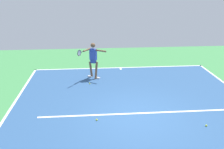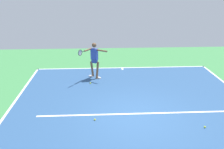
# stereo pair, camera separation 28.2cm
# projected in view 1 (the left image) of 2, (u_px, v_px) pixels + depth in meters

# --- Properties ---
(ground_plane) EXTENTS (20.48, 20.48, 0.00)m
(ground_plane) POSITION_uv_depth(u_px,v_px,m) (138.00, 116.00, 8.93)
(ground_plane) COLOR #428E4C
(court_surface) EXTENTS (9.67, 11.23, 0.00)m
(court_surface) POSITION_uv_depth(u_px,v_px,m) (138.00, 116.00, 8.93)
(court_surface) COLOR #2D5484
(court_surface) RESTS_ON ground_plane
(court_line_baseline_near) EXTENTS (9.67, 0.10, 0.01)m
(court_line_baseline_near) POSITION_uv_depth(u_px,v_px,m) (120.00, 68.00, 14.14)
(court_line_baseline_near) COLOR white
(court_line_baseline_near) RESTS_ON ground_plane
(court_line_sideline_right) EXTENTS (0.10, 11.23, 0.01)m
(court_line_sideline_right) POSITION_uv_depth(u_px,v_px,m) (2.00, 122.00, 8.56)
(court_line_sideline_right) COLOR white
(court_line_sideline_right) RESTS_ON ground_plane
(court_line_service) EXTENTS (7.25, 0.10, 0.01)m
(court_line_service) POSITION_uv_depth(u_px,v_px,m) (137.00, 113.00, 9.13)
(court_line_service) COLOR white
(court_line_service) RESTS_ON ground_plane
(court_line_centre_mark) EXTENTS (0.10, 0.30, 0.01)m
(court_line_centre_mark) POSITION_uv_depth(u_px,v_px,m) (121.00, 69.00, 13.95)
(court_line_centre_mark) COLOR white
(court_line_centre_mark) RESTS_ON ground_plane
(tennis_player) EXTENTS (1.37, 1.04, 1.83)m
(tennis_player) POSITION_uv_depth(u_px,v_px,m) (93.00, 58.00, 12.21)
(tennis_player) COLOR brown
(tennis_player) RESTS_ON ground_plane
(tennis_ball_by_sideline) EXTENTS (0.07, 0.07, 0.07)m
(tennis_ball_by_sideline) POSITION_uv_depth(u_px,v_px,m) (97.00, 120.00, 8.64)
(tennis_ball_by_sideline) COLOR yellow
(tennis_ball_by_sideline) RESTS_ON ground_plane
(tennis_ball_centre_court) EXTENTS (0.07, 0.07, 0.07)m
(tennis_ball_centre_court) POSITION_uv_depth(u_px,v_px,m) (206.00, 125.00, 8.29)
(tennis_ball_centre_court) COLOR #CCE033
(tennis_ball_centre_court) RESTS_ON ground_plane
(tennis_ball_near_service_line) EXTENTS (0.07, 0.07, 0.07)m
(tennis_ball_near_service_line) POSITION_uv_depth(u_px,v_px,m) (90.00, 83.00, 11.81)
(tennis_ball_near_service_line) COLOR #CCE033
(tennis_ball_near_service_line) RESTS_ON ground_plane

